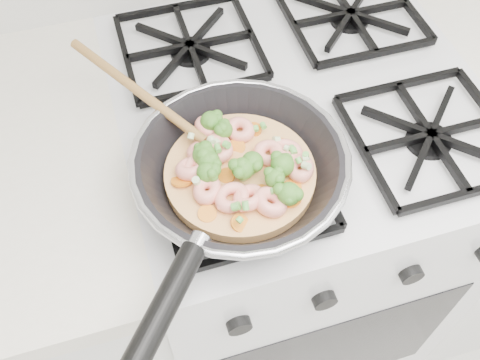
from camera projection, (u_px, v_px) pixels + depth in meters
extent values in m
cube|color=silver|center=(283.00, 232.00, 1.25)|extent=(0.60, 0.60, 0.90)
cube|color=black|center=(334.00, 357.00, 1.09)|extent=(0.48, 0.00, 0.40)
cube|color=black|center=(302.00, 90.00, 0.88)|extent=(0.56, 0.56, 0.02)
torus|color=#BBBBC2|center=(240.00, 159.00, 0.71)|extent=(0.30, 0.30, 0.01)
cylinder|color=black|center=(159.00, 316.00, 0.59)|extent=(0.14, 0.16, 0.03)
cylinder|color=#F1B469|center=(240.00, 174.00, 0.74)|extent=(0.21, 0.21, 0.02)
ellipsoid|color=olive|center=(212.00, 148.00, 0.74)|extent=(0.06, 0.06, 0.01)
cylinder|color=olive|center=(137.00, 90.00, 0.77)|extent=(0.16, 0.22, 0.05)
torus|color=#FFAC96|center=(300.00, 168.00, 0.72)|extent=(0.06, 0.06, 0.03)
torus|color=#FFAC96|center=(286.00, 151.00, 0.74)|extent=(0.07, 0.07, 0.03)
torus|color=#FFAC96|center=(192.00, 169.00, 0.72)|extent=(0.05, 0.05, 0.03)
torus|color=#FFAC96|center=(270.00, 202.00, 0.69)|extent=(0.07, 0.07, 0.02)
torus|color=#FFAC96|center=(207.00, 190.00, 0.70)|extent=(0.06, 0.06, 0.02)
torus|color=#FFAC96|center=(240.00, 130.00, 0.76)|extent=(0.07, 0.07, 0.03)
torus|color=#FFAC96|center=(269.00, 153.00, 0.74)|extent=(0.06, 0.06, 0.03)
torus|color=#FFAC96|center=(219.00, 147.00, 0.74)|extent=(0.05, 0.04, 0.03)
torus|color=#FFAC96|center=(197.00, 168.00, 0.72)|extent=(0.06, 0.06, 0.02)
torus|color=#FFAC96|center=(202.00, 151.00, 0.74)|extent=(0.05, 0.06, 0.03)
torus|color=#FFAC96|center=(217.00, 150.00, 0.74)|extent=(0.07, 0.07, 0.02)
torus|color=#FFAC96|center=(232.00, 197.00, 0.70)|extent=(0.07, 0.07, 0.02)
torus|color=#FFAC96|center=(249.00, 198.00, 0.70)|extent=(0.07, 0.07, 0.03)
torus|color=#FFAC96|center=(209.00, 128.00, 0.77)|extent=(0.06, 0.06, 0.02)
ellipsoid|color=#4B882C|center=(275.00, 178.00, 0.70)|extent=(0.03, 0.03, 0.03)
ellipsoid|color=#4B882C|center=(289.00, 194.00, 0.69)|extent=(0.04, 0.04, 0.03)
ellipsoid|color=#4B882C|center=(243.00, 169.00, 0.71)|extent=(0.04, 0.04, 0.03)
ellipsoid|color=#4B882C|center=(211.00, 122.00, 0.76)|extent=(0.04, 0.04, 0.03)
ellipsoid|color=#4B882C|center=(208.00, 172.00, 0.71)|extent=(0.04, 0.04, 0.03)
ellipsoid|color=#4B882C|center=(252.00, 162.00, 0.72)|extent=(0.04, 0.04, 0.03)
ellipsoid|color=#4B882C|center=(208.00, 161.00, 0.72)|extent=(0.04, 0.04, 0.03)
ellipsoid|color=#4B882C|center=(204.00, 155.00, 0.72)|extent=(0.04, 0.04, 0.03)
ellipsoid|color=#4B882C|center=(282.00, 165.00, 0.71)|extent=(0.04, 0.04, 0.03)
ellipsoid|color=#4B882C|center=(224.00, 130.00, 0.75)|extent=(0.03, 0.03, 0.03)
cylinder|color=orange|center=(207.00, 214.00, 0.69)|extent=(0.02, 0.02, 0.01)
cylinder|color=orange|center=(292.00, 200.00, 0.70)|extent=(0.03, 0.03, 0.01)
cylinder|color=orange|center=(182.00, 181.00, 0.72)|extent=(0.04, 0.04, 0.01)
cylinder|color=orange|center=(254.00, 130.00, 0.77)|extent=(0.03, 0.03, 0.01)
cylinder|color=orange|center=(257.00, 190.00, 0.71)|extent=(0.04, 0.04, 0.01)
cylinder|color=orange|center=(292.00, 187.00, 0.72)|extent=(0.03, 0.03, 0.01)
cylinder|color=orange|center=(283.00, 147.00, 0.75)|extent=(0.04, 0.04, 0.01)
cylinder|color=orange|center=(240.00, 223.00, 0.68)|extent=(0.03, 0.03, 0.01)
cylinder|color=orange|center=(227.00, 175.00, 0.73)|extent=(0.03, 0.03, 0.01)
cylinder|color=orange|center=(284.00, 192.00, 0.71)|extent=(0.03, 0.03, 0.01)
cylinder|color=orange|center=(209.00, 158.00, 0.74)|extent=(0.03, 0.03, 0.01)
cylinder|color=orange|center=(237.00, 147.00, 0.76)|extent=(0.03, 0.03, 0.01)
cylinder|color=#64BE4C|center=(227.00, 145.00, 0.73)|extent=(0.01, 0.01, 0.01)
cylinder|color=beige|center=(287.00, 148.00, 0.73)|extent=(0.01, 0.01, 0.01)
cylinder|color=beige|center=(191.00, 136.00, 0.74)|extent=(0.01, 0.01, 0.01)
cylinder|color=beige|center=(211.00, 141.00, 0.73)|extent=(0.01, 0.01, 0.01)
cylinder|color=#64BE4C|center=(236.00, 206.00, 0.68)|extent=(0.01, 0.01, 0.01)
cylinder|color=beige|center=(306.00, 158.00, 0.72)|extent=(0.01, 0.01, 0.01)
cylinder|color=#64BE4C|center=(218.00, 148.00, 0.72)|extent=(0.01, 0.01, 0.01)
cylinder|color=beige|center=(196.00, 181.00, 0.69)|extent=(0.01, 0.01, 0.01)
cylinder|color=beige|center=(217.00, 143.00, 0.74)|extent=(0.01, 0.01, 0.01)
cylinder|color=#64BE4C|center=(240.00, 220.00, 0.67)|extent=(0.01, 0.01, 0.01)
cylinder|color=#64BE4C|center=(274.00, 191.00, 0.69)|extent=(0.01, 0.01, 0.01)
cylinder|color=#64BE4C|center=(256.00, 129.00, 0.76)|extent=(0.01, 0.01, 0.01)
cylinder|color=beige|center=(306.00, 166.00, 0.71)|extent=(0.01, 0.01, 0.01)
cylinder|color=#64BE4C|center=(306.00, 156.00, 0.72)|extent=(0.01, 0.01, 0.01)
cylinder|color=#64BE4C|center=(294.00, 151.00, 0.73)|extent=(0.01, 0.01, 0.01)
cylinder|color=#64BE4C|center=(292.00, 148.00, 0.73)|extent=(0.01, 0.01, 0.01)
cylinder|color=#64BE4C|center=(299.00, 160.00, 0.72)|extent=(0.01, 0.01, 0.01)
cylinder|color=beige|center=(276.00, 140.00, 0.74)|extent=(0.01, 0.01, 0.01)
cylinder|color=#64BE4C|center=(213.00, 161.00, 0.71)|extent=(0.01, 0.01, 0.01)
cylinder|color=#64BE4C|center=(263.00, 126.00, 0.76)|extent=(0.01, 0.01, 0.01)
cylinder|color=#64BE4C|center=(246.00, 205.00, 0.67)|extent=(0.01, 0.01, 0.01)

